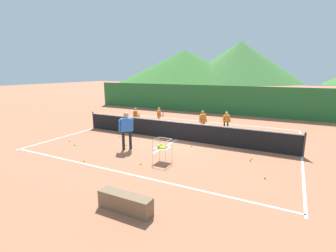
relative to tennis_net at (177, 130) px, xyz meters
name	(u,v)px	position (x,y,z in m)	size (l,w,h in m)	color
ground_plane	(177,140)	(0.00, 0.00, -0.50)	(120.00, 120.00, 0.00)	#A86647
line_baseline_near	(120,172)	(0.00, -4.77, -0.50)	(11.56, 0.08, 0.01)	white
line_baseline_far	(208,122)	(0.00, 5.16, -0.50)	(11.56, 0.08, 0.01)	white
line_sideline_west	(94,128)	(-5.78, 0.00, -0.50)	(0.08, 9.93, 0.01)	white
line_sideline_east	(302,157)	(5.78, 0.00, -0.50)	(0.08, 9.93, 0.01)	white
line_service_center	(177,140)	(0.00, 0.00, -0.50)	(0.08, 5.05, 0.01)	white
tennis_net	(177,130)	(0.00, 0.00, 0.00)	(11.69, 0.08, 1.05)	#333338
instructor	(126,127)	(-1.37, -2.51, 0.53)	(0.61, 0.83, 1.72)	black
student_0	(136,116)	(-3.44, 1.22, 0.28)	(0.55, 0.55, 1.30)	black
student_1	(159,115)	(-2.33, 2.25, 0.25)	(0.55, 0.52, 1.25)	silver
student_2	(203,120)	(0.76, 1.77, 0.31)	(0.42, 0.71, 1.35)	navy
student_3	(226,120)	(1.86, 2.78, 0.23)	(0.45, 0.67, 1.22)	black
ball_cart	(162,147)	(0.80, -3.12, 0.09)	(0.58, 0.58, 0.90)	#B7B7BC
tennis_ball_0	(84,161)	(-1.93, -4.60, -0.47)	(0.07, 0.07, 0.07)	yellow
tennis_ball_1	(120,136)	(-3.03, -0.93, -0.47)	(0.07, 0.07, 0.07)	yellow
tennis_ball_2	(124,145)	(-1.88, -2.09, -0.47)	(0.07, 0.07, 0.07)	yellow
tennis_ball_3	(192,146)	(1.14, -0.80, -0.47)	(0.07, 0.07, 0.07)	yellow
tennis_ball_4	(265,178)	(4.63, -2.99, -0.47)	(0.07, 0.07, 0.07)	yellow
tennis_ball_5	(126,145)	(-1.73, -2.09, -0.47)	(0.07, 0.07, 0.07)	yellow
tennis_ball_6	(141,164)	(0.25, -3.83, -0.47)	(0.07, 0.07, 0.07)	yellow
tennis_ball_7	(70,141)	(-4.76, -2.81, -0.47)	(0.07, 0.07, 0.07)	yellow
tennis_ball_8	(75,145)	(-3.95, -3.22, -0.47)	(0.07, 0.07, 0.07)	yellow
tennis_ball_9	(251,159)	(3.94, -1.30, -0.47)	(0.07, 0.07, 0.07)	yellow
tennis_ball_10	(250,160)	(3.92, -1.54, -0.47)	(0.07, 0.07, 0.07)	yellow
windscreen_fence	(223,100)	(0.00, 8.92, 0.68)	(25.42, 0.08, 2.36)	#286B33
courtside_bench	(125,202)	(1.65, -6.67, -0.27)	(1.50, 0.36, 0.46)	brown
hill_1	(185,66)	(-27.41, 64.33, 4.65)	(42.91, 42.91, 10.30)	#38702D
hill_2	(240,62)	(-10.63, 68.57, 5.82)	(37.32, 37.32, 12.63)	#427A38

